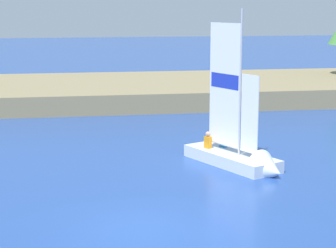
# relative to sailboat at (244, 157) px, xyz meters

# --- Properties ---
(ground_plane) EXTENTS (200.00, 200.00, 0.00)m
(ground_plane) POSITION_rel_sailboat_xyz_m (-4.59, -5.71, -0.45)
(ground_plane) COLOR #234793
(shore_bank) EXTENTS (80.00, 11.84, 1.16)m
(shore_bank) POSITION_rel_sailboat_xyz_m (-4.59, 17.93, 0.13)
(shore_bank) COLOR #897A56
(shore_bank) RESTS_ON ground
(sailboat) EXTENTS (3.36, 4.98, 6.52)m
(sailboat) POSITION_rel_sailboat_xyz_m (0.00, 0.00, 0.00)
(sailboat) COLOR silver
(sailboat) RESTS_ON ground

